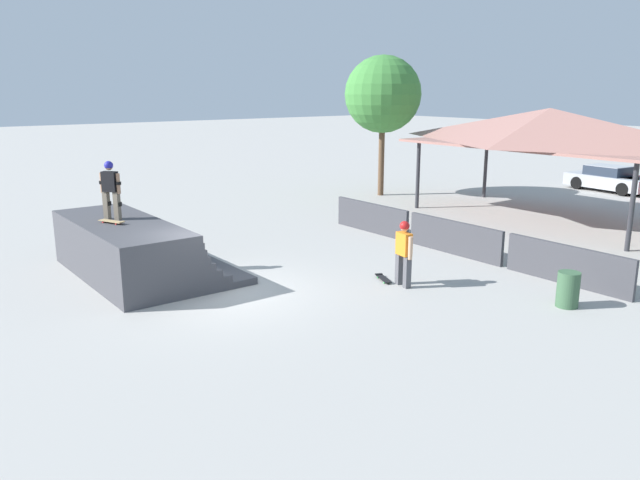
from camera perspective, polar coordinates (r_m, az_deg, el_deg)
name	(u,v)px	position (r m, az deg, el deg)	size (l,w,h in m)	color
ground_plane	(222,293)	(16.01, -8.95, -4.83)	(160.00, 160.00, 0.00)	#A3A09B
quarter_pipe_ramp	(132,251)	(17.91, -16.80, -0.94)	(5.61, 3.61, 1.54)	#424247
skater_on_deck	(110,186)	(17.89, -18.62, 4.69)	(0.65, 0.51, 1.61)	#6B6051
skateboard_on_deck	(112,221)	(17.49, -18.46, 1.63)	(0.82, 0.50, 0.09)	red
bystander_walking	(404,248)	(16.25, 7.68, -0.74)	(0.69, 0.30, 1.74)	#4C4C51
skateboard_on_ground	(383,278)	(16.93, 5.78, -3.48)	(0.82, 0.49, 0.09)	green
barrier_fence	(454,238)	(19.81, 12.18, 0.21)	(11.34, 0.12, 1.05)	#3D3D42
pavilion_shelter	(549,128)	(25.84, 20.19, 9.60)	(10.88, 5.32, 4.32)	#2D2D33
tree_beside_pavilion	(383,95)	(30.06, 5.76, 13.09)	(3.59, 3.59, 6.57)	brown
trash_bin	(568,289)	(15.87, 21.73, -4.22)	(0.52, 0.52, 0.85)	#385B3D
parked_car_silver	(609,179)	(34.67, 24.90, 5.07)	(4.25, 2.06, 1.27)	#A8AAAF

